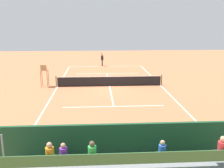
{
  "coord_description": "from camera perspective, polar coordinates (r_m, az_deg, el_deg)",
  "views": [
    {
      "loc": [
        1.19,
        23.68,
        6.12
      ],
      "look_at": [
        0.0,
        4.0,
        1.2
      ],
      "focal_mm": 40.48,
      "sensor_mm": 36.0,
      "label": 1
    }
  ],
  "objects": [
    {
      "name": "umpire_chair",
      "position": [
        24.78,
        -15.07,
        2.35
      ],
      "size": [
        0.67,
        0.67,
        2.14
      ],
      "color": "#A88456",
      "rests_on": "ground"
    },
    {
      "name": "tennis_net",
      "position": [
        24.36,
        -0.57,
        0.68
      ],
      "size": [
        10.3,
        0.1,
        1.07
      ],
      "color": "black",
      "rests_on": "ground"
    },
    {
      "name": "court_line_markings",
      "position": [
        24.52,
        -0.57,
        -0.43
      ],
      "size": [
        10.1,
        22.2,
        0.01
      ],
      "color": "white",
      "rests_on": "ground"
    },
    {
      "name": "backdrop_wall",
      "position": [
        11.01,
        3.22,
        -13.72
      ],
      "size": [
        18.0,
        0.16,
        2.0
      ],
      "primitive_type": "cube",
      "color": "#1E4C2D",
      "rests_on": "ground"
    },
    {
      "name": "courtside_bench",
      "position": [
        12.27,
        13.14,
        -13.36
      ],
      "size": [
        1.8,
        0.4,
        0.93
      ],
      "color": "#33383D",
      "rests_on": "ground"
    },
    {
      "name": "tennis_racket",
      "position": [
        35.87,
        -3.72,
        4.19
      ],
      "size": [
        0.32,
        0.57,
        0.03
      ],
      "color": "black",
      "rests_on": "ground"
    },
    {
      "name": "bleacher_stand",
      "position": [
        9.9,
        3.87,
        -17.78
      ],
      "size": [
        9.06,
        2.4,
        2.48
      ],
      "color": "gray",
      "rests_on": "ground"
    },
    {
      "name": "equipment_bag",
      "position": [
        11.97,
        4.65,
        -15.79
      ],
      "size": [
        0.9,
        0.36,
        0.36
      ],
      "primitive_type": "cube",
      "color": "#B22D2D",
      "rests_on": "ground"
    },
    {
      "name": "ground_plane",
      "position": [
        24.49,
        -0.56,
        -0.46
      ],
      "size": [
        60.0,
        60.0,
        0.0
      ],
      "primitive_type": "plane",
      "color": "#CC7047"
    },
    {
      "name": "tennis_ball_near",
      "position": [
        32.82,
        -4.51,
        3.28
      ],
      "size": [
        0.07,
        0.07,
        0.07
      ],
      "primitive_type": "sphere",
      "color": "#CCDB33",
      "rests_on": "ground"
    },
    {
      "name": "tennis_player",
      "position": [
        35.28,
        -2.24,
        5.69
      ],
      "size": [
        0.39,
        0.54,
        1.93
      ],
      "color": "black",
      "rests_on": "ground"
    }
  ]
}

